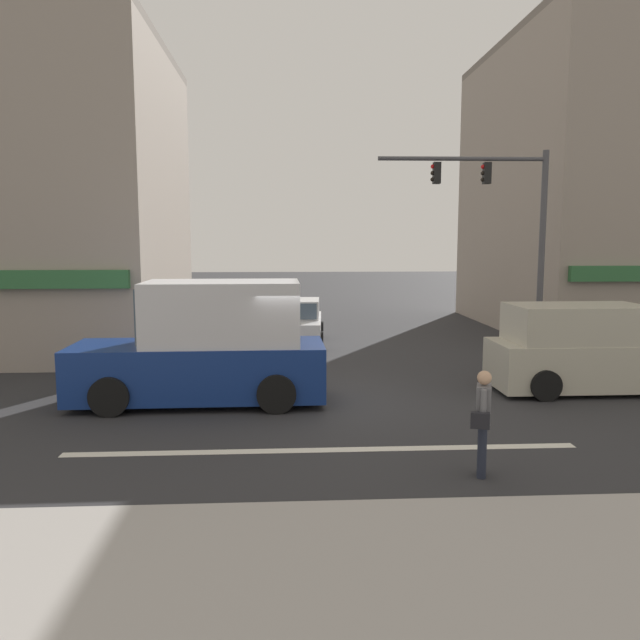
# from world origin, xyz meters

# --- Properties ---
(ground_plane) EXTENTS (120.00, 120.00, 0.00)m
(ground_plane) POSITION_xyz_m (0.00, 0.00, 0.00)
(ground_plane) COLOR #2B2B2D
(lane_marking_stripe) EXTENTS (9.00, 0.24, 0.01)m
(lane_marking_stripe) POSITION_xyz_m (0.00, -3.50, 0.00)
(lane_marking_stripe) COLOR silver
(lane_marking_stripe) RESTS_ON ground
(sidewalk_curb) EXTENTS (40.00, 5.00, 0.16)m
(sidewalk_curb) POSITION_xyz_m (0.00, -8.50, 0.08)
(sidewalk_curb) COLOR #9E9993
(sidewalk_curb) RESTS_ON ground
(building_right_corner) EXTENTS (11.70, 12.11, 11.69)m
(building_right_corner) POSITION_xyz_m (13.98, 11.41, 5.84)
(building_right_corner) COLOR gray
(building_right_corner) RESTS_ON ground
(utility_pole_near_left) EXTENTS (1.40, 0.22, 8.69)m
(utility_pole_near_left) POSITION_xyz_m (-8.14, 4.17, 4.50)
(utility_pole_near_left) COLOR brown
(utility_pole_near_left) RESTS_ON ground
(utility_pole_far_right) EXTENTS (1.40, 0.22, 7.79)m
(utility_pole_far_right) POSITION_xyz_m (8.90, 7.26, 4.05)
(utility_pole_far_right) COLOR brown
(utility_pole_far_right) RESTS_ON ground
(traffic_light_mast) EXTENTS (4.89, 0.28, 6.20)m
(traffic_light_mast) POSITION_xyz_m (5.83, 3.78, 4.18)
(traffic_light_mast) COLOR #47474C
(traffic_light_mast) RESTS_ON ground
(van_crossing_center) EXTENTS (4.61, 2.05, 2.11)m
(van_crossing_center) POSITION_xyz_m (6.62, 0.51, 1.01)
(van_crossing_center) COLOR #B7B29E
(van_crossing_center) RESTS_ON ground
(box_truck_approaching_near) EXTENTS (5.63, 2.30, 2.75)m
(box_truck_approaching_near) POSITION_xyz_m (-2.38, -0.10, 1.25)
(box_truck_approaching_near) COLOR navy
(box_truck_approaching_near) RESTS_ON ground
(sedan_crossing_rightbound) EXTENTS (2.08, 4.20, 1.58)m
(sedan_crossing_rightbound) POSITION_xyz_m (-0.22, 7.92, 0.71)
(sedan_crossing_rightbound) COLOR silver
(sedan_crossing_rightbound) RESTS_ON ground
(pedestrian_foreground_with_bag) EXTENTS (0.45, 0.66, 1.67)m
(pedestrian_foreground_with_bag) POSITION_xyz_m (2.38, -4.86, 0.95)
(pedestrian_foreground_with_bag) COLOR #232838
(pedestrian_foreground_with_bag) RESTS_ON ground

